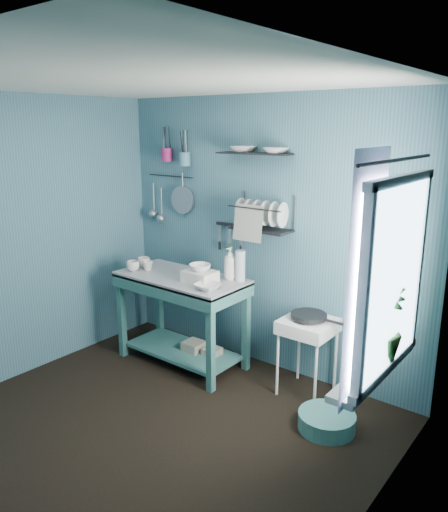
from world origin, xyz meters
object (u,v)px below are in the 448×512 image
Objects in this scene: wash_tub at (200,276)px; floor_basin at (327,421)px; mug_right at (144,262)px; utensil_cup_magenta at (167,155)px; work_counter at (182,320)px; storage_tin_small at (212,358)px; utensil_cup_teal at (185,159)px; colander at (182,200)px; frying_pan at (309,316)px; potted_plant at (377,324)px; storage_tin_large at (194,352)px; mug_mid at (148,266)px; water_bottle at (240,266)px; dish_rack at (261,213)px; soap_bottle at (230,263)px; mug_left at (133,266)px; hotplate_stand at (307,357)px.

floor_basin is at bearing -5.52° from wash_tub.
mug_right is 0.95× the size of utensil_cup_magenta.
storage_tin_small is at bearing 14.16° from work_counter.
colander is at bearing 157.52° from utensil_cup_teal.
frying_pan is at bearing 9.67° from work_counter.
potted_plant is 2.27m from storage_tin_large.
mug_mid is 0.77× the size of utensil_cup_teal.
utensil_cup_magenta reaches higher than water_bottle.
dish_rack is at bearing -3.04° from utensil_cup_teal.
soap_bottle is at bearing 18.00° from mug_mid.
storage_tin_large is at bearing 4.76° from mug_right.
dish_rack reaches higher than mug_left.
soap_bottle is at bearing -169.23° from hotplate_stand.
mug_left is at bearing -158.20° from soap_bottle.
wash_tub is at bearing -5.35° from work_counter.
floor_basin is at bearing -10.02° from storage_tin_small.
dish_rack is at bearing 28.43° from work_counter.
mug_mid is 0.36× the size of water_bottle.
soap_bottle is at bearing 156.51° from potted_plant.
work_counter is at bearing -37.10° from utensil_cup_magenta.
soap_bottle is 0.45× the size of hotplate_stand.
potted_plant is (0.84, -0.74, 0.75)m from hotplate_stand.
frying_pan is at bearing -7.64° from colander.
mug_right reaches higher than work_counter.
frying_pan is (1.60, 0.29, -0.21)m from mug_mid.
soap_bottle is at bearing 21.80° from mug_left.
dish_rack is at bearing 166.99° from frying_pan.
wash_tub is 0.51× the size of dish_rack.
hotplate_stand is (1.60, 0.29, -0.58)m from mug_mid.
storage_tin_small is (0.84, -0.33, -1.84)m from utensil_cup_magenta.
frying_pan is (0.97, 0.25, -0.22)m from wash_tub.
water_bottle is 1.00× the size of colander.
mug_left is 0.61× the size of storage_tin_small.
hotplate_stand is (1.22, 0.23, -0.10)m from work_counter.
mug_mid reaches higher than work_counter.
soap_bottle is at bearing 12.26° from mug_right.
work_counter is at bearing 8.97° from mug_mid.
dish_rack is at bearing 24.82° from mug_left.
mug_left is at bearing -160.10° from storage_tin_large.
mug_mid is 0.45× the size of storage_tin_large.
mug_mid is 0.13m from mug_right.
mug_right is at bearing -84.28° from utensil_cup_magenta.
dish_rack is 4.23× the size of utensil_cup_teal.
mug_left reaches higher than storage_tin_large.
potted_plant is 2.57× the size of storage_tin_small.
colander reaches higher than mug_left.
wash_tub is (0.73, 0.14, 0.00)m from mug_left.
water_bottle reaches higher than hotplate_stand.
storage_tin_small is (0.68, 0.14, -0.82)m from mug_mid.
floor_basin is at bearing -4.11° from mug_right.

